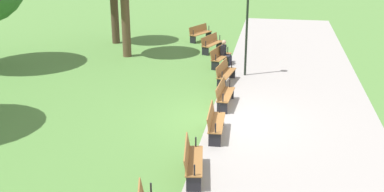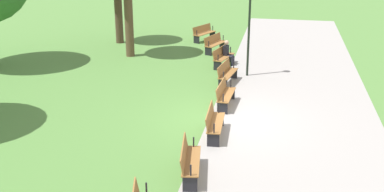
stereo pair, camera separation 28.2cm
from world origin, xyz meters
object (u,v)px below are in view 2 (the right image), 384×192
at_px(bench_6, 189,160).
at_px(bench_3, 227,73).
at_px(bench_2, 223,56).
at_px(lamp_post, 250,11).
at_px(bench_1, 215,43).
at_px(bench_4, 225,94).
at_px(bench_0, 204,33).
at_px(person_seated, 228,52).
at_px(bench_5, 214,122).

bearing_deg(bench_6, bench_3, 171.56).
height_order(bench_2, lamp_post, lamp_post).
height_order(bench_1, bench_4, same).
bearing_deg(bench_1, bench_4, 30.89).
xyz_separation_m(bench_0, bench_2, (5.05, 1.80, 0.00)).
relative_size(bench_4, lamp_post, 0.42).
bearing_deg(person_seated, bench_0, -143.24).
height_order(bench_0, bench_2, same).
bearing_deg(bench_5, bench_4, 177.19).
height_order(bench_2, bench_6, same).
bearing_deg(bench_5, bench_3, 179.99).
distance_m(bench_5, lamp_post, 7.11).
bearing_deg(bench_6, bench_4, 168.76).
relative_size(bench_0, bench_1, 0.99).
height_order(bench_1, lamp_post, lamp_post).
relative_size(bench_4, bench_6, 0.98).
bearing_deg(bench_0, bench_2, 44.92).
distance_m(bench_0, bench_5, 13.30).
xyz_separation_m(bench_0, bench_1, (2.48, 1.02, 0.00)).
bearing_deg(bench_1, bench_5, 28.09).
xyz_separation_m(bench_1, bench_6, (13.24, 1.30, 0.00)).
relative_size(bench_0, bench_2, 0.98).
relative_size(bench_2, bench_5, 1.02).
height_order(bench_1, bench_2, same).
distance_m(bench_2, bench_4, 5.37).
xyz_separation_m(bench_3, lamp_post, (-1.30, 0.77, 2.42)).
relative_size(bench_1, bench_6, 1.00).
relative_size(bench_2, lamp_post, 0.43).
height_order(bench_2, bench_5, same).
relative_size(bench_2, bench_6, 1.01).
bearing_deg(bench_3, lamp_post, 157.80).
distance_m(bench_3, bench_4, 2.69).
bearing_deg(bench_2, bench_5, 19.66).
distance_m(bench_2, bench_6, 10.68).
bearing_deg(bench_3, bench_6, 8.44).
relative_size(bench_0, bench_6, 0.99).
bearing_deg(bench_5, bench_2, -177.21).
bearing_deg(person_seated, bench_5, 18.05).
bearing_deg(bench_4, bench_0, -163.19).
relative_size(bench_4, person_seated, 1.47).
distance_m(bench_5, bench_6, 2.69).
distance_m(bench_3, lamp_post, 2.85).
xyz_separation_m(bench_4, person_seated, (-5.56, -0.57, 0.16)).
distance_m(bench_0, bench_2, 5.37).
height_order(bench_0, person_seated, person_seated).
bearing_deg(person_seated, bench_3, 20.25).
height_order(bench_1, bench_6, same).
bearing_deg(bench_2, bench_4, 22.46).
relative_size(bench_1, bench_5, 1.02).
xyz_separation_m(bench_3, bench_4, (2.67, 0.26, 0.00)).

